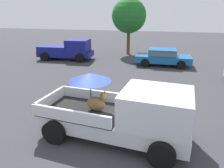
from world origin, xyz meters
name	(u,v)px	position (x,y,z in m)	size (l,w,h in m)	color
ground_plane	(114,137)	(0.00, 0.00, 0.00)	(80.00, 80.00, 0.00)	#38383D
pickup_truck_main	(126,114)	(0.43, -0.04, 0.98)	(5.22, 2.68, 2.24)	black
pickup_truck_red	(68,50)	(-6.80, 11.01, 0.87)	(4.90, 2.41, 1.80)	black
parked_sedan_near	(163,56)	(1.51, 10.75, 0.74)	(4.31, 2.01, 1.33)	black
tree_by_lot	(129,16)	(-1.94, 14.76, 3.70)	(3.31, 3.31, 5.37)	brown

